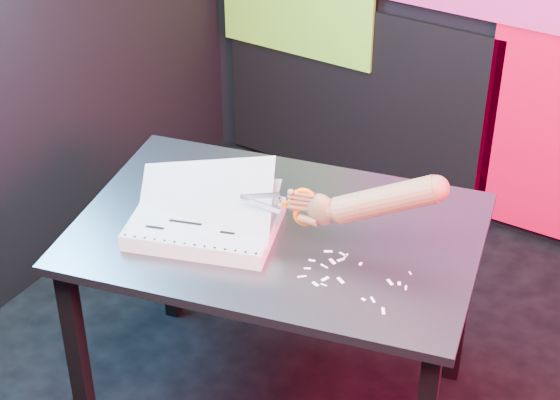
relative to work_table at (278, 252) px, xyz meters
The scene contains 7 objects.
room 0.76m from the work_table, 12.49° to the right, with size 3.01×3.01×2.71m.
backdrop 1.47m from the work_table, 75.50° to the left, with size 2.88×0.05×2.08m.
work_table is the anchor object (origin of this frame).
printout_stack 0.25m from the work_table, 145.94° to the right, with size 0.51×0.43×0.23m.
scissors 0.25m from the work_table, 24.48° to the right, with size 0.22×0.07×0.13m.
hand_forearm 0.42m from the work_table, ahead, with size 0.42×0.16×0.21m.
paper_clippings 0.31m from the work_table, 18.54° to the right, with size 0.30×0.21×0.00m.
Camera 1 is at (0.90, -1.89, 2.37)m, focal length 60.00 mm.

